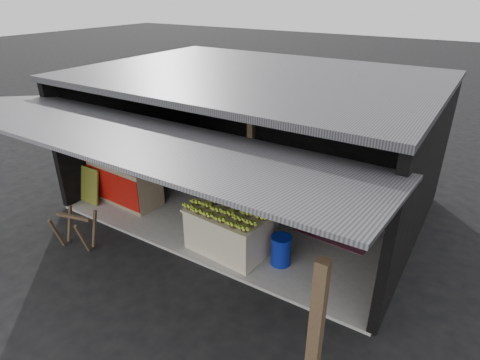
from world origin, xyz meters
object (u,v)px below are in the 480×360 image
Objects in this scene: water_barrel at (281,251)px; white_crate at (254,206)px; banana_table at (228,231)px; neighbor_stall at (126,180)px; sawhorse at (75,227)px; plastic_chair at (357,210)px.

white_crate is at bearing 143.03° from water_barrel.
banana_table is 0.90× the size of neighbor_stall.
sawhorse is 1.42× the size of water_barrel.
white_crate is at bearing -170.40° from plastic_chair.
sawhorse is (0.54, -1.80, -0.13)m from neighbor_stall.
water_barrel is (4.14, -0.22, -0.25)m from neighbor_stall.
water_barrel is at bearing -133.50° from plastic_chair.
sawhorse is 3.94m from water_barrel.
sawhorse is at bearing -138.56° from white_crate.
neighbor_stall is at bearing 177.72° from plastic_chair.
sawhorse is at bearing -147.05° from banana_table.
water_barrel is (1.03, 0.16, -0.15)m from banana_table.
neighbor_stall is at bearing 176.95° from water_barrel.
white_crate is at bearing 94.15° from banana_table.
plastic_chair is (1.81, 1.04, -0.05)m from white_crate.
neighbor_stall is at bearing 177.03° from banana_table.
banana_table is 2.69m from plastic_chair.
sawhorse is 5.55m from plastic_chair.
sawhorse is (-2.57, -2.36, -0.12)m from white_crate.
neighbor_stall reaches higher than sawhorse.
banana_table reaches higher than plastic_chair.
neighbor_stall is 1.89m from sawhorse.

